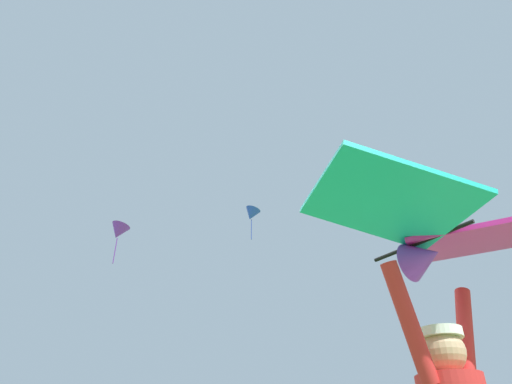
{
  "coord_description": "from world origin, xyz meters",
  "views": [
    {
      "loc": [
        -2.42,
        -1.68,
        0.93
      ],
      "look_at": [
        -0.23,
        1.76,
        3.47
      ],
      "focal_mm": 32.2,
      "sensor_mm": 36.0,
      "label": 1
    }
  ],
  "objects": [
    {
      "name": "distant_kite_blue_high_right",
      "position": [
        9.85,
        18.13,
        13.89
      ],
      "size": [
        1.07,
        1.03,
        2.14
      ],
      "color": "blue"
    },
    {
      "name": "distant_kite_purple_mid_right",
      "position": [
        4.7,
        27.21,
        15.26
      ],
      "size": [
        1.76,
        1.68,
        3.03
      ],
      "color": "purple"
    },
    {
      "name": "held_stunt_kite",
      "position": [
        -0.23,
        -0.17,
        2.18
      ],
      "size": [
        1.83,
        1.04,
        0.41
      ],
      "color": "black"
    }
  ]
}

